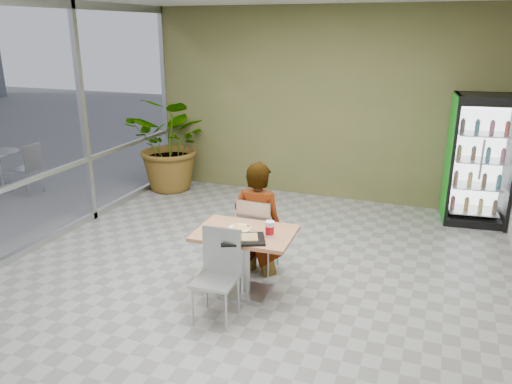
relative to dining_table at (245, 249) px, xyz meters
The scene contains 13 objects.
ground 0.57m from the dining_table, 117.88° to the left, with size 7.00×7.00×0.00m, color gray.
room_envelope 1.08m from the dining_table, 117.88° to the left, with size 6.00×7.00×3.20m, color beige, non-canonical shape.
storefront_frame 3.27m from the dining_table, behind, with size 0.10×7.00×3.20m, color #AAABAE, non-canonical shape.
dining_table is the anchor object (origin of this frame).
chair_far 0.53m from the dining_table, 97.25° to the left, with size 0.42×0.43×0.94m.
chair_near 0.51m from the dining_table, 99.74° to the right, with size 0.43×0.44×0.93m.
seated_woman 0.58m from the dining_table, 96.48° to the left, with size 0.62×0.40×1.68m, color black.
pizza_plate 0.25m from the dining_table, 149.51° to the left, with size 0.35×0.36×0.03m.
soda_cup 0.42m from the dining_table, ahead, with size 0.10×0.10×0.17m.
napkin_stack 0.35m from the dining_table, 140.57° to the right, with size 0.16×0.16×0.02m, color silver.
cafeteria_tray 0.33m from the dining_table, 73.78° to the right, with size 0.45×0.33×0.03m, color black.
beverage_fridge 4.10m from the dining_table, 53.38° to the left, with size 0.95×0.76×1.93m.
potted_plant 4.08m from the dining_table, 130.51° to the left, with size 1.54×1.33×1.71m, color #2A5C24.
Camera 1 is at (1.94, -4.75, 2.82)m, focal length 35.00 mm.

